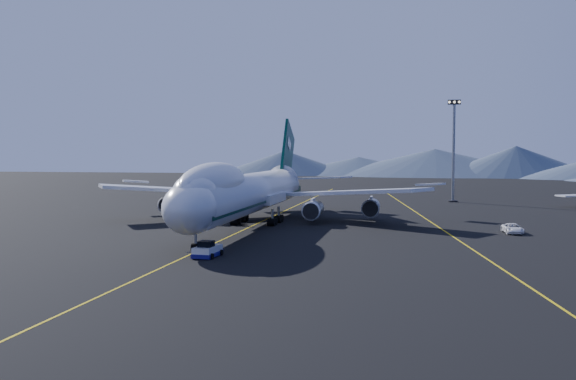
% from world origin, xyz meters
% --- Properties ---
extents(ground, '(500.00, 500.00, 0.00)m').
position_xyz_m(ground, '(0.00, 0.00, 0.00)').
color(ground, black).
rests_on(ground, ground).
extents(taxiway_line_main, '(0.25, 220.00, 0.01)m').
position_xyz_m(taxiway_line_main, '(0.00, 0.00, 0.01)').
color(taxiway_line_main, gold).
rests_on(taxiway_line_main, ground).
extents(taxiway_line_side, '(28.08, 198.09, 0.01)m').
position_xyz_m(taxiway_line_side, '(30.00, 10.00, 0.01)').
color(taxiway_line_side, gold).
rests_on(taxiway_line_side, ground).
extents(boeing_747, '(59.62, 72.43, 19.37)m').
position_xyz_m(boeing_747, '(0.00, 0.03, 5.81)').
color(boeing_747, silver).
rests_on(boeing_747, ground).
extents(pushback_tug, '(2.90, 4.73, 1.99)m').
position_xyz_m(pushback_tug, '(2.59, -29.69, 0.63)').
color(pushback_tug, silver).
rests_on(pushback_tug, ground).
extents(service_van, '(3.01, 5.60, 1.50)m').
position_xyz_m(service_van, '(41.29, 0.00, 0.75)').
color(service_van, white).
rests_on(service_van, ground).
extents(floodlight_mast, '(3.09, 2.32, 25.03)m').
position_xyz_m(floodlight_mast, '(35.91, 60.68, 12.68)').
color(floodlight_mast, black).
rests_on(floodlight_mast, ground).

